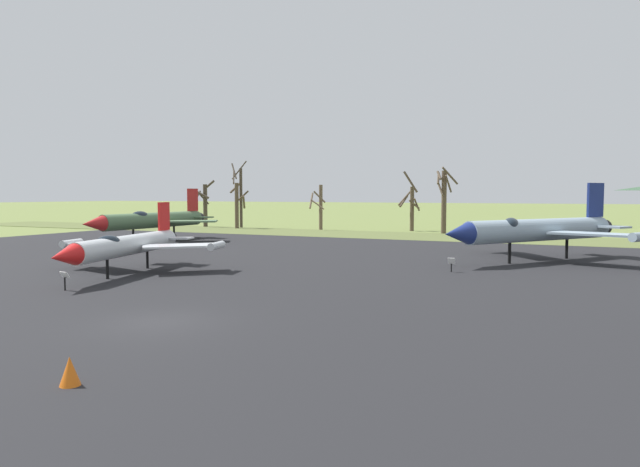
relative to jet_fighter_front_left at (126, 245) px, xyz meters
The scene contains 15 objects.
ground_plane 14.28m from the jet_fighter_front_left, 41.52° to the right, with size 600.00×600.00×0.00m, color olive.
asphalt_apron 12.38m from the jet_fighter_front_left, 30.03° to the left, with size 89.95×51.74×0.05m, color black.
grass_verge_strip 39.49m from the jet_fighter_front_left, 74.40° to the left, with size 149.95×12.00×0.06m, color #5B6635.
jet_fighter_front_left is the anchor object (origin of this frame).
info_placard_front_left 6.16m from the jet_fighter_front_left, 75.01° to the right, with size 0.64×0.25×1.00m.
jet_fighter_front_right 28.19m from the jet_fighter_front_left, 38.62° to the left, with size 13.16×15.11×5.76m.
info_placard_front_right 20.01m from the jet_fighter_front_left, 27.62° to the left, with size 0.46×0.25×0.94m.
jet_fighter_rear_right 23.95m from the jet_fighter_front_left, 127.95° to the left, with size 12.24×16.58×5.51m.
bare_tree_far_left 50.95m from the jet_fighter_front_left, 121.24° to the left, with size 2.87×2.67×6.99m.
bare_tree_left_of_center 48.53m from the jet_fighter_front_left, 114.95° to the left, with size 1.87×3.12×9.79m.
bare_tree_center 46.52m from the jet_fighter_front_left, 115.04° to the left, with size 2.70×2.07×6.49m.
bare_tree_right_of_center 45.27m from the jet_fighter_front_left, 100.15° to the left, with size 2.82×2.71×6.17m.
bare_tree_far_right 47.75m from the jet_fighter_front_left, 85.15° to the left, with size 2.92×2.91×7.92m.
bare_tree_backdrop_extra 44.84m from the jet_fighter_front_left, 78.07° to the left, with size 2.76×2.39×8.19m.
traffic_cone 21.00m from the jet_fighter_front_left, 49.80° to the right, with size 0.56×0.56×0.80m, color orange.
Camera 1 is at (14.66, -16.73, 4.89)m, focal length 32.04 mm.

